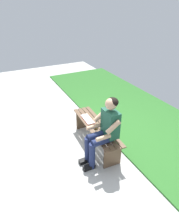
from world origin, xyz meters
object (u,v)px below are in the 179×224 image
at_px(bench_near, 96,130).
at_px(apple, 96,126).
at_px(book_open, 88,119).
at_px(person_seated, 104,129).

xyz_separation_m(bench_near, apple, (-0.08, 0.05, 0.16)).
height_order(bench_near, book_open, book_open).
height_order(person_seated, book_open, person_seated).
bearing_deg(bench_near, person_seated, 167.71).
relative_size(apple, book_open, 0.21).
relative_size(bench_near, book_open, 3.87).
height_order(person_seated, apple, person_seated).
distance_m(apple, book_open, 0.36).
bearing_deg(book_open, person_seated, 179.36).
distance_m(bench_near, apple, 0.19).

